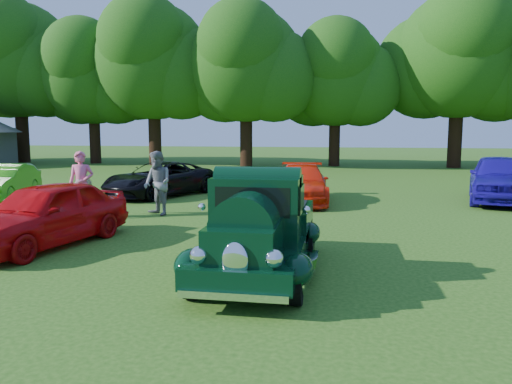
% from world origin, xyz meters
% --- Properties ---
extents(ground, '(120.00, 120.00, 0.00)m').
position_xyz_m(ground, '(0.00, 0.00, 0.00)').
color(ground, '#224F12').
rests_on(ground, ground).
extents(hero_pickup, '(2.09, 4.48, 1.75)m').
position_xyz_m(hero_pickup, '(1.44, -0.67, 0.76)').
color(hero_pickup, black).
rests_on(hero_pickup, ground).
extents(red_convertible, '(2.49, 4.43, 1.42)m').
position_xyz_m(red_convertible, '(-3.52, 0.60, 0.71)').
color(red_convertible, '#C0080B').
rests_on(red_convertible, ground).
extents(back_car_lime, '(2.30, 4.11, 1.28)m').
position_xyz_m(back_car_lime, '(-9.16, 6.85, 0.64)').
color(back_car_lime, '#35A315').
rests_on(back_car_lime, ground).
extents(back_car_black, '(3.84, 5.11, 1.29)m').
position_xyz_m(back_car_black, '(-4.00, 8.81, 0.65)').
color(back_car_black, black).
rests_on(back_car_black, ground).
extents(back_car_orange, '(2.14, 4.59, 1.30)m').
position_xyz_m(back_car_orange, '(1.47, 8.10, 0.65)').
color(back_car_orange, '#F52508').
rests_on(back_car_orange, ground).
extents(back_car_blue, '(3.03, 5.23, 1.67)m').
position_xyz_m(back_car_blue, '(8.32, 9.33, 0.84)').
color(back_car_blue, '#1B0D98').
rests_on(back_car_blue, ground).
extents(spectator_pink, '(0.81, 0.65, 1.93)m').
position_xyz_m(spectator_pink, '(-4.49, 3.90, 0.96)').
color(spectator_pink, '#E15C85').
rests_on(spectator_pink, ground).
extents(spectator_grey, '(1.18, 1.14, 1.91)m').
position_xyz_m(spectator_grey, '(-2.52, 4.73, 0.95)').
color(spectator_grey, slate).
rests_on(spectator_grey, ground).
extents(spectator_white, '(0.52, 0.93, 1.50)m').
position_xyz_m(spectator_white, '(-4.46, 3.97, 0.75)').
color(spectator_white, silver).
rests_on(spectator_white, ground).
extents(tree_line, '(64.22, 10.70, 11.86)m').
position_xyz_m(tree_line, '(-1.67, 24.50, 6.93)').
color(tree_line, black).
rests_on(tree_line, ground).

